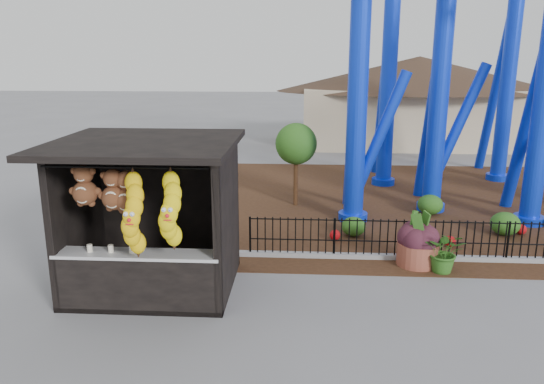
# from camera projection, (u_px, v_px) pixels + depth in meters

# --- Properties ---
(ground) EXTENTS (120.00, 120.00, 0.00)m
(ground) POSITION_uv_depth(u_px,v_px,m) (299.00, 318.00, 9.77)
(ground) COLOR slate
(ground) RESTS_ON ground
(mulch_bed) EXTENTS (18.00, 12.00, 0.02)m
(mulch_bed) POSITION_uv_depth(u_px,v_px,m) (425.00, 203.00, 17.26)
(mulch_bed) COLOR #331E11
(mulch_bed) RESTS_ON ground
(curb) EXTENTS (18.00, 0.18, 0.12)m
(curb) POSITION_uv_depth(u_px,v_px,m) (471.00, 259.00, 12.42)
(curb) COLOR gray
(curb) RESTS_ON ground
(prize_booth) EXTENTS (3.50, 3.40, 3.12)m
(prize_booth) POSITION_uv_depth(u_px,v_px,m) (148.00, 221.00, 10.43)
(prize_booth) COLOR black
(prize_booth) RESTS_ON ground
(picket_fence) EXTENTS (12.20, 0.06, 1.00)m
(picket_fence) POSITION_uv_depth(u_px,v_px,m) (512.00, 242.00, 12.25)
(picket_fence) COLOR black
(picket_fence) RESTS_ON ground
(terracotta_planter) EXTENTS (0.95, 0.95, 0.54)m
(terracotta_planter) POSITION_uv_depth(u_px,v_px,m) (417.00, 254.00, 12.15)
(terracotta_planter) COLOR brown
(terracotta_planter) RESTS_ON ground
(planter_foliage) EXTENTS (0.70, 0.70, 0.64)m
(planter_foliage) POSITION_uv_depth(u_px,v_px,m) (419.00, 229.00, 12.00)
(planter_foliage) COLOR #35151F
(planter_foliage) RESTS_ON terracotta_planter
(potted_plant) EXTENTS (1.07, 1.00, 0.97)m
(potted_plant) POSITION_uv_depth(u_px,v_px,m) (445.00, 252.00, 11.70)
(potted_plant) COLOR #214D16
(potted_plant) RESTS_ON ground
(landscaping) EXTENTS (8.32, 3.65, 0.62)m
(landscaping) POSITION_uv_depth(u_px,v_px,m) (480.00, 219.00, 14.68)
(landscaping) COLOR #265318
(landscaping) RESTS_ON mulch_bed
(pavilion) EXTENTS (15.00, 15.00, 4.80)m
(pavilion) POSITION_uv_depth(u_px,v_px,m) (418.00, 86.00, 27.96)
(pavilion) COLOR #BFAD8C
(pavilion) RESTS_ON ground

